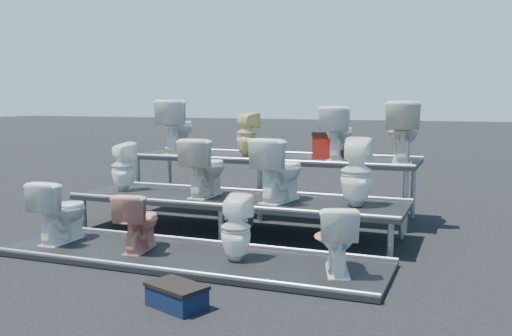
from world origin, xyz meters
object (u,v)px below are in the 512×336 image
(toilet_9, at_px, (247,134))
(toilet_7, at_px, (356,172))
(toilet_1, at_px, (139,221))
(toilet_2, at_px, (236,228))
(toilet_10, at_px, (338,133))
(red_crate, at_px, (329,146))
(step_stool, at_px, (177,298))
(toilet_4, at_px, (123,166))
(toilet_0, at_px, (61,211))
(toilet_11, at_px, (402,132))
(toilet_8, at_px, (177,127))
(toilet_3, at_px, (337,238))
(toilet_5, at_px, (205,167))
(toilet_6, at_px, (280,169))

(toilet_9, bearing_deg, toilet_7, 168.34)
(toilet_1, relative_size, toilet_2, 0.95)
(toilet_10, bearing_deg, red_crate, -52.19)
(step_stool, bearing_deg, toilet_4, 151.61)
(toilet_0, height_order, step_stool, toilet_0)
(toilet_0, height_order, toilet_11, toilet_11)
(step_stool, bearing_deg, toilet_10, 104.02)
(toilet_2, bearing_deg, step_stool, 88.10)
(toilet_4, bearing_deg, red_crate, -124.95)
(toilet_8, relative_size, step_stool, 1.75)
(toilet_0, height_order, toilet_8, toilet_8)
(toilet_3, height_order, toilet_5, toilet_5)
(toilet_2, distance_m, toilet_8, 3.46)
(toilet_4, relative_size, red_crate, 1.45)
(toilet_7, bearing_deg, toilet_11, -108.37)
(toilet_10, bearing_deg, toilet_3, 100.20)
(toilet_6, bearing_deg, toilet_2, 100.06)
(toilet_4, distance_m, toilet_9, 1.88)
(toilet_2, bearing_deg, toilet_0, -2.12)
(toilet_1, distance_m, toilet_4, 1.74)
(toilet_4, height_order, step_stool, toilet_4)
(toilet_5, bearing_deg, toilet_11, -150.04)
(toilet_1, relative_size, toilet_6, 0.82)
(toilet_5, distance_m, toilet_6, 1.01)
(toilet_5, distance_m, step_stool, 2.84)
(toilet_2, bearing_deg, toilet_6, -93.24)
(red_crate, bearing_deg, toilet_7, -73.97)
(toilet_3, height_order, toilet_6, toilet_6)
(toilet_7, distance_m, toilet_8, 3.36)
(toilet_8, bearing_deg, toilet_2, 117.36)
(toilet_3, height_order, toilet_10, toilet_10)
(toilet_11, bearing_deg, toilet_3, 77.37)
(toilet_0, height_order, toilet_7, toilet_7)
(toilet_2, height_order, toilet_6, toilet_6)
(toilet_4, relative_size, toilet_8, 0.80)
(toilet_8, bearing_deg, toilet_4, 72.96)
(toilet_3, relative_size, toilet_11, 0.80)
(toilet_1, bearing_deg, toilet_4, -58.95)
(toilet_4, height_order, toilet_11, toilet_11)
(toilet_9, distance_m, toilet_10, 1.37)
(red_crate, bearing_deg, toilet_9, 179.97)
(toilet_7, height_order, toilet_10, toilet_10)
(toilet_2, xyz_separation_m, red_crate, (0.28, 2.79, 0.62))
(toilet_9, bearing_deg, toilet_0, 86.82)
(toilet_0, height_order, toilet_6, toilet_6)
(toilet_11, bearing_deg, red_crate, -16.85)
(toilet_3, relative_size, toilet_8, 0.79)
(toilet_5, bearing_deg, toilet_2, 127.61)
(toilet_7, bearing_deg, step_stool, 66.28)
(toilet_3, distance_m, toilet_9, 3.37)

